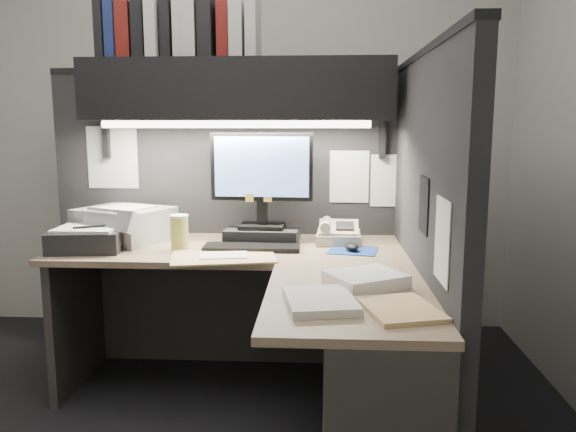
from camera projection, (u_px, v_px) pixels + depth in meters
The scene contains 20 objects.
wall_back at pixel (236, 121), 3.61m from camera, with size 3.50×0.04×2.70m, color #BAB8B1.
partition_back at pixel (228, 220), 3.14m from camera, with size 1.90×0.06×1.60m, color black.
partition_right at pixel (424, 252), 2.35m from camera, with size 0.06×1.50×1.60m, color black.
desk at pixel (289, 347), 2.26m from camera, with size 1.70×1.53×0.73m.
overhead_shelf at pixel (239, 90), 2.84m from camera, with size 1.55×0.34×0.30m, color black.
task_light_tube at pixel (235, 124), 2.73m from camera, with size 0.04×0.04×1.32m, color white.
monitor at pixel (262, 199), 2.85m from camera, with size 0.52×0.24×0.56m.
keyboard at pixel (252, 247), 2.71m from camera, with size 0.46×0.15×0.02m, color black.
mousepad at pixel (353, 250), 2.69m from camera, with size 0.22×0.20×0.00m, color navy.
mouse at pixel (352, 247), 2.68m from camera, with size 0.06×0.10×0.04m, color black.
telephone at pixel (339, 234), 2.86m from camera, with size 0.22×0.23×0.09m, color beige.
coffee_cup at pixel (179, 233), 2.71m from camera, with size 0.09×0.09×0.16m, color #D0CD53.
printer at pixel (125, 224), 2.93m from camera, with size 0.42×0.36×0.17m, color gray.
notebook_stack at pixel (88, 240), 2.70m from camera, with size 0.33×0.28×0.10m, color black.
open_folder at pixel (224, 257), 2.55m from camera, with size 0.47×0.30×0.01m, color tan.
paper_stack_a at pixel (366, 279), 2.10m from camera, with size 0.26×0.22×0.05m, color white.
paper_stack_b at pixel (320, 301), 1.88m from camera, with size 0.22×0.28×0.03m, color white.
manila_stack at pixel (400, 309), 1.81m from camera, with size 0.22×0.28×0.02m, color tan.
binder_row at pixel (179, 31), 2.82m from camera, with size 0.80×0.26×0.31m.
pinned_papers at pixel (295, 182), 2.71m from camera, with size 1.76×1.31×0.51m.
Camera 1 is at (0.54, -2.14, 1.33)m, focal length 35.00 mm.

